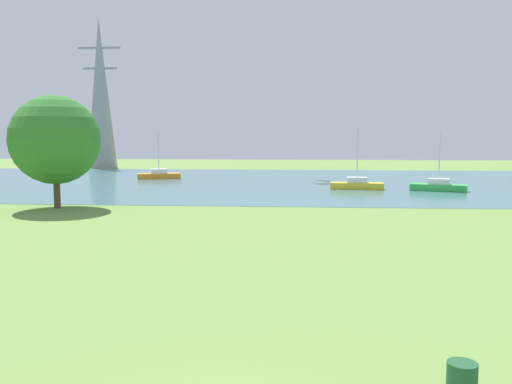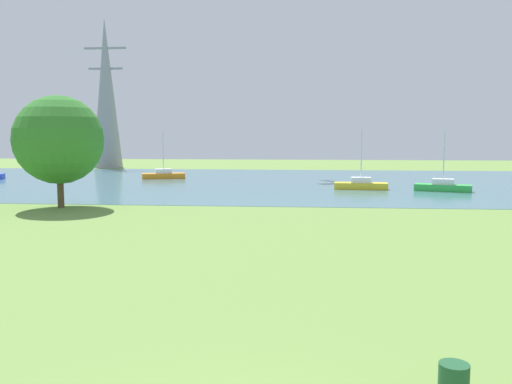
# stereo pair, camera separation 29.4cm
# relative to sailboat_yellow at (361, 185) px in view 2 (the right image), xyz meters

# --- Properties ---
(ground_plane) EXTENTS (160.00, 160.00, 0.00)m
(ground_plane) POSITION_rel_sailboat_yellow_xyz_m (-6.50, -20.87, -0.45)
(ground_plane) COLOR olive
(water_surface) EXTENTS (140.00, 40.00, 0.02)m
(water_surface) POSITION_rel_sailboat_yellow_xyz_m (-6.50, 7.13, -0.44)
(water_surface) COLOR slate
(water_surface) RESTS_ON ground
(sailboat_yellow) EXTENTS (4.90, 1.85, 5.52)m
(sailboat_yellow) POSITION_rel_sailboat_yellow_xyz_m (0.00, 0.00, 0.00)
(sailboat_yellow) COLOR yellow
(sailboat_yellow) RESTS_ON water_surface
(sailboat_green) EXTENTS (5.03, 2.91, 5.31)m
(sailboat_green) POSITION_rel_sailboat_yellow_xyz_m (7.05, -1.15, -0.00)
(sailboat_green) COLOR green
(sailboat_green) RESTS_ON water_surface
(sailboat_orange) EXTENTS (5.03, 2.86, 5.37)m
(sailboat_orange) POSITION_rel_sailboat_yellow_xyz_m (-21.17, 10.41, -0.00)
(sailboat_orange) COLOR orange
(sailboat_orange) RESTS_ON water_surface
(tree_east_near) EXTENTS (6.02, 6.02, 7.66)m
(tree_east_near) POSITION_rel_sailboat_yellow_xyz_m (-21.79, -14.56, 4.20)
(tree_east_near) COLOR brown
(tree_east_near) RESTS_ON ground
(electricity_pylon) EXTENTS (6.40, 4.40, 22.30)m
(electricity_pylon) POSITION_rel_sailboat_yellow_xyz_m (-35.06, 30.50, 10.72)
(electricity_pylon) COLOR gray
(electricity_pylon) RESTS_ON ground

